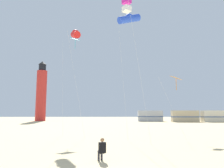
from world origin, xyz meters
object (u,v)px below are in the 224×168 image
(kite_box_magenta, at_px, (127,5))
(kite_tube_blue, at_px, (129,19))
(kite_flyer_standing, at_px, (102,149))
(rv_van_tan, at_px, (185,116))
(kite_tube_scarlet, at_px, (75,34))
(kite_diamond_cyan, at_px, (74,43))
(kite_diamond_orange, at_px, (176,80))
(lighthouse_distant, at_px, (41,93))
(rv_van_silver, at_px, (150,116))
(rv_van_cream, at_px, (215,116))

(kite_box_magenta, distance_m, kite_tube_blue, 3.46)
(kite_flyer_standing, distance_m, rv_van_tan, 46.16)
(kite_tube_scarlet, bearing_deg, kite_flyer_standing, -73.05)
(kite_diamond_cyan, bearing_deg, kite_diamond_orange, -22.84)
(kite_flyer_standing, height_order, kite_diamond_cyan, kite_diamond_cyan)
(kite_diamond_cyan, xyz_separation_m, lighthouse_distant, (-14.64, 35.12, -2.69))
(rv_van_tan, bearing_deg, kite_tube_blue, -112.16)
(kite_flyer_standing, xyz_separation_m, rv_van_tan, (19.33, 41.90, 0.78))
(kite_diamond_cyan, bearing_deg, rv_van_tan, 51.00)
(rv_van_silver, bearing_deg, rv_van_tan, -21.27)
(kite_flyer_standing, relative_size, kite_box_magenta, 0.10)
(rv_van_tan, bearing_deg, kite_diamond_cyan, -124.05)
(kite_box_magenta, height_order, kite_tube_scarlet, kite_box_magenta)
(kite_tube_blue, bearing_deg, kite_flyer_standing, -105.07)
(kite_tube_scarlet, bearing_deg, lighthouse_distant, 111.69)
(kite_diamond_cyan, height_order, rv_van_tan, kite_diamond_cyan)
(kite_tube_scarlet, distance_m, rv_van_cream, 44.15)
(kite_box_magenta, bearing_deg, rv_van_tan, 64.41)
(kite_diamond_orange, distance_m, lighthouse_distant, 46.94)
(kite_tube_blue, xyz_separation_m, kite_diamond_cyan, (-6.08, 4.69, -1.01))
(kite_tube_blue, bearing_deg, rv_van_cream, 53.42)
(kite_diamond_cyan, bearing_deg, kite_flyer_standing, -74.48)
(kite_diamond_cyan, bearing_deg, lighthouse_distant, 112.64)
(kite_diamond_orange, relative_size, kite_tube_scarlet, 0.53)
(kite_tube_scarlet, xyz_separation_m, rv_van_silver, (14.51, 35.52, -9.01))
(lighthouse_distant, bearing_deg, rv_van_tan, -9.98)
(kite_tube_scarlet, xyz_separation_m, rv_van_cream, (29.72, 31.39, -9.01))
(kite_tube_blue, xyz_separation_m, kite_tube_scarlet, (-5.42, 1.35, -1.13))
(kite_tube_blue, relative_size, rv_van_tan, 1.85)
(kite_tube_scarlet, xyz_separation_m, rv_van_tan, (22.41, 31.82, -9.01))
(rv_van_cream, bearing_deg, kite_flyer_standing, -124.03)
(rv_van_cream, bearing_deg, lighthouse_distant, 169.77)
(rv_van_silver, distance_m, rv_van_tan, 8.72)
(rv_van_cream, bearing_deg, kite_tube_scarlet, -134.74)
(kite_tube_blue, distance_m, kite_diamond_cyan, 7.74)
(kite_tube_blue, bearing_deg, lighthouse_distant, 117.50)
(kite_box_magenta, height_order, lighthouse_distant, lighthouse_distant)
(lighthouse_distant, bearing_deg, kite_diamond_orange, -57.52)
(kite_tube_blue, height_order, kite_diamond_orange, kite_tube_blue)
(lighthouse_distant, bearing_deg, rv_van_cream, -8.92)
(kite_diamond_cyan, relative_size, rv_van_cream, 1.73)
(kite_flyer_standing, xyz_separation_m, kite_diamond_orange, (6.80, 8.99, 4.90))
(kite_diamond_cyan, height_order, rv_van_silver, kite_diamond_cyan)
(rv_van_tan, bearing_deg, kite_flyer_standing, -109.82)
(kite_box_magenta, xyz_separation_m, rv_van_cream, (24.82, 36.13, -9.73))
(rv_van_cream, bearing_deg, kite_diamond_orange, -122.73)
(lighthouse_distant, relative_size, rv_van_silver, 2.55)
(kite_tube_blue, height_order, rv_van_silver, kite_tube_blue)
(lighthouse_distant, bearing_deg, kite_tube_scarlet, -68.31)
(kite_box_magenta, distance_m, rv_van_tan, 41.69)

